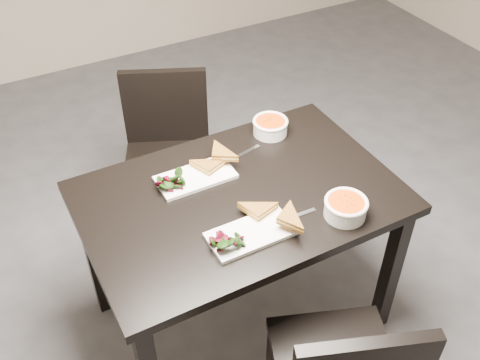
# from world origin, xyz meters

# --- Properties ---
(ground) EXTENTS (5.00, 5.00, 0.00)m
(ground) POSITION_xyz_m (0.00, 0.00, 0.00)
(ground) COLOR #47474C
(ground) RESTS_ON ground
(table) EXTENTS (1.20, 0.80, 0.75)m
(table) POSITION_xyz_m (-0.47, -0.17, 0.65)
(table) COLOR black
(table) RESTS_ON ground
(chair_far) EXTENTS (0.55, 0.55, 0.85)m
(chair_far) POSITION_xyz_m (-0.48, 0.58, 0.48)
(chair_far) COLOR black
(chair_far) RESTS_ON ground
(plate_near) EXTENTS (0.31, 0.15, 0.02)m
(plate_near) POSITION_xyz_m (-0.53, -0.38, 0.76)
(plate_near) COLOR white
(plate_near) RESTS_ON table
(sandwich_near) EXTENTS (0.18, 0.15, 0.05)m
(sandwich_near) POSITION_xyz_m (-0.47, -0.36, 0.79)
(sandwich_near) COLOR #B07624
(sandwich_near) RESTS_ON plate_near
(salad_near) EXTENTS (0.10, 0.09, 0.04)m
(salad_near) POSITION_xyz_m (-0.63, -0.38, 0.79)
(salad_near) COLOR black
(salad_near) RESTS_ON plate_near
(soup_bowl_near) EXTENTS (0.16, 0.16, 0.07)m
(soup_bowl_near) POSITION_xyz_m (-0.18, -0.45, 0.79)
(soup_bowl_near) COLOR white
(soup_bowl_near) RESTS_ON table
(cutlery_near) EXTENTS (0.18, 0.02, 0.00)m
(cutlery_near) POSITION_xyz_m (-0.35, -0.37, 0.75)
(cutlery_near) COLOR silver
(cutlery_near) RESTS_ON table
(plate_far) EXTENTS (0.30, 0.15, 0.02)m
(plate_far) POSITION_xyz_m (-0.58, -0.01, 0.76)
(plate_far) COLOR white
(plate_far) RESTS_ON table
(sandwich_far) EXTENTS (0.18, 0.16, 0.05)m
(sandwich_far) POSITION_xyz_m (-0.51, -0.02, 0.79)
(sandwich_far) COLOR #B07624
(sandwich_far) RESTS_ON plate_far
(salad_far) EXTENTS (0.10, 0.09, 0.04)m
(salad_far) POSITION_xyz_m (-0.68, -0.01, 0.79)
(salad_far) COLOR black
(salad_far) RESTS_ON plate_far
(soup_bowl_far) EXTENTS (0.15, 0.15, 0.07)m
(soup_bowl_far) POSITION_xyz_m (-0.16, 0.12, 0.79)
(soup_bowl_far) COLOR white
(soup_bowl_far) RESTS_ON table
(cutlery_far) EXTENTS (0.18, 0.05, 0.00)m
(cutlery_far) POSITION_xyz_m (-0.34, 0.04, 0.75)
(cutlery_far) COLOR silver
(cutlery_far) RESTS_ON table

